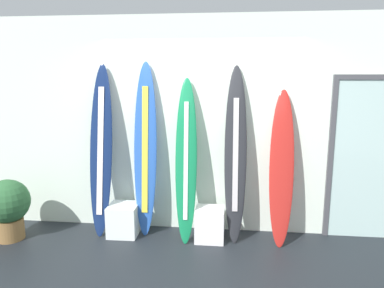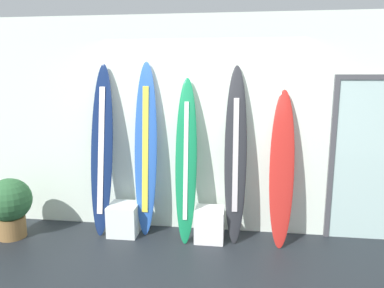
% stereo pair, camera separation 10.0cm
% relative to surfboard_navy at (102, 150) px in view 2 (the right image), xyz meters
% --- Properties ---
extents(ground, '(8.00, 8.00, 0.04)m').
position_rel_surfboard_navy_xyz_m(ground, '(1.27, -0.96, -1.12)').
color(ground, '#1F2428').
extents(wall_back, '(7.20, 0.20, 2.80)m').
position_rel_surfboard_navy_xyz_m(wall_back, '(1.27, 0.34, 0.30)').
color(wall_back, silver).
rests_on(wall_back, ground).
extents(surfboard_navy, '(0.32, 0.42, 2.20)m').
position_rel_surfboard_navy_xyz_m(surfboard_navy, '(0.00, 0.00, 0.00)').
color(surfboard_navy, navy).
rests_on(surfboard_navy, ground).
extents(surfboard_cobalt, '(0.30, 0.31, 2.23)m').
position_rel_surfboard_navy_xyz_m(surfboard_cobalt, '(0.57, 0.06, -0.00)').
color(surfboard_cobalt, '#2959B4').
rests_on(surfboard_cobalt, ground).
extents(surfboard_emerald, '(0.30, 0.51, 2.03)m').
position_rel_surfboard_navy_xyz_m(surfboard_emerald, '(1.10, -0.05, -0.10)').
color(surfboard_emerald, '#147A48').
rests_on(surfboard_emerald, ground).
extents(surfboard_charcoal, '(0.29, 0.43, 2.18)m').
position_rel_surfboard_navy_xyz_m(surfboard_charcoal, '(1.71, 0.01, -0.01)').
color(surfboard_charcoal, '#26272B').
rests_on(surfboard_charcoal, ground).
extents(surfboard_crimson, '(0.32, 0.47, 1.89)m').
position_rel_surfboard_navy_xyz_m(surfboard_crimson, '(2.27, -0.03, -0.17)').
color(surfboard_crimson, '#AE221D').
rests_on(surfboard_crimson, ground).
extents(display_block_left, '(0.38, 0.38, 0.40)m').
position_rel_surfboard_navy_xyz_m(display_block_left, '(0.28, -0.06, -0.90)').
color(display_block_left, white).
rests_on(display_block_left, ground).
extents(display_block_center, '(0.36, 0.36, 0.41)m').
position_rel_surfboard_navy_xyz_m(display_block_center, '(1.41, -0.08, -0.90)').
color(display_block_center, white).
rests_on(display_block_center, ground).
extents(glass_door, '(1.12, 0.06, 2.06)m').
position_rel_surfboard_navy_xyz_m(glass_door, '(3.43, 0.22, -0.04)').
color(glass_door, silver).
rests_on(glass_door, ground).
extents(potted_plant, '(0.55, 0.55, 0.78)m').
position_rel_surfboard_navy_xyz_m(potted_plant, '(-1.12, -0.34, -0.66)').
color(potted_plant, olive).
rests_on(potted_plant, ground).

